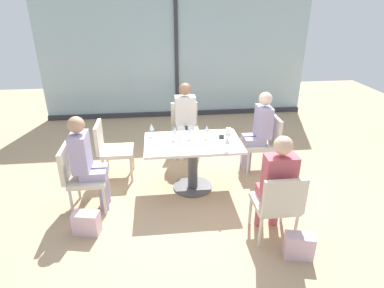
# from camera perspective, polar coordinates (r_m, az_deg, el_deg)

# --- Properties ---
(ground_plane) EXTENTS (12.00, 12.00, 0.00)m
(ground_plane) POSITION_cam_1_polar(r_m,az_deg,el_deg) (4.80, 0.13, -7.57)
(ground_plane) COLOR tan
(window_wall_backdrop) EXTENTS (5.81, 0.10, 2.70)m
(window_wall_backdrop) POSITION_cam_1_polar(r_m,az_deg,el_deg) (7.38, -2.71, 14.00)
(window_wall_backdrop) COLOR #9CB7BC
(window_wall_backdrop) RESTS_ON ground_plane
(dining_table_main) EXTENTS (1.32, 0.82, 0.73)m
(dining_table_main) POSITION_cam_1_polar(r_m,az_deg,el_deg) (4.54, 0.14, -1.77)
(dining_table_main) COLOR silver
(dining_table_main) RESTS_ON ground_plane
(chair_far_right) EXTENTS (0.50, 0.46, 0.87)m
(chair_far_right) POSITION_cam_1_polar(r_m,az_deg,el_deg) (5.23, 12.57, 0.74)
(chair_far_right) COLOR beige
(chair_far_right) RESTS_ON ground_plane
(chair_front_right) EXTENTS (0.46, 0.50, 0.87)m
(chair_front_right) POSITION_cam_1_polar(r_m,az_deg,el_deg) (3.72, 14.75, -9.88)
(chair_front_right) COLOR beige
(chair_front_right) RESTS_ON ground_plane
(chair_side_end) EXTENTS (0.50, 0.46, 0.87)m
(chair_side_end) POSITION_cam_1_polar(r_m,az_deg,el_deg) (4.38, -19.00, -4.95)
(chair_side_end) COLOR beige
(chair_side_end) RESTS_ON ground_plane
(chair_near_window) EXTENTS (0.46, 0.51, 0.87)m
(chair_near_window) POSITION_cam_1_polar(r_m,az_deg,el_deg) (5.65, -1.22, 3.18)
(chair_near_window) COLOR beige
(chair_near_window) RESTS_ON ground_plane
(chair_far_left) EXTENTS (0.50, 0.46, 0.87)m
(chair_far_left) POSITION_cam_1_polar(r_m,az_deg,el_deg) (5.02, -14.06, -0.46)
(chair_far_left) COLOR beige
(chair_far_left) RESTS_ON ground_plane
(person_far_right) EXTENTS (0.39, 0.34, 1.26)m
(person_far_right) POSITION_cam_1_polar(r_m,az_deg,el_deg) (5.12, 11.61, 2.77)
(person_far_right) COLOR #9E93B7
(person_far_right) RESTS_ON ground_plane
(person_front_right) EXTENTS (0.34, 0.39, 1.26)m
(person_front_right) POSITION_cam_1_polar(r_m,az_deg,el_deg) (3.70, 14.51, -6.34)
(person_front_right) COLOR #B24C56
(person_front_right) RESTS_ON ground_plane
(person_side_end) EXTENTS (0.39, 0.34, 1.26)m
(person_side_end) POSITION_cam_1_polar(r_m,az_deg,el_deg) (4.26, -17.94, -2.52)
(person_side_end) COLOR #9E93B7
(person_side_end) RESTS_ON ground_plane
(person_near_window) EXTENTS (0.34, 0.39, 1.26)m
(person_near_window) POSITION_cam_1_polar(r_m,az_deg,el_deg) (5.48, -1.14, 4.75)
(person_near_window) COLOR silver
(person_near_window) RESTS_ON ground_plane
(wine_glass_0) EXTENTS (0.07, 0.07, 0.18)m
(wine_glass_0) POSITION_cam_1_polar(r_m,az_deg,el_deg) (4.64, -7.11, 2.95)
(wine_glass_0) COLOR silver
(wine_glass_0) RESTS_ON dining_table_main
(wine_glass_1) EXTENTS (0.07, 0.07, 0.18)m
(wine_glass_1) POSITION_cam_1_polar(r_m,az_deg,el_deg) (4.19, 6.15, 0.61)
(wine_glass_1) COLOR silver
(wine_glass_1) RESTS_ON dining_table_main
(wine_glass_2) EXTENTS (0.07, 0.07, 0.18)m
(wine_glass_2) POSITION_cam_1_polar(r_m,az_deg,el_deg) (4.49, -3.05, 2.36)
(wine_glass_2) COLOR silver
(wine_glass_2) RESTS_ON dining_table_main
(wine_glass_3) EXTENTS (0.07, 0.07, 0.18)m
(wine_glass_3) POSITION_cam_1_polar(r_m,az_deg,el_deg) (4.54, 2.59, 2.64)
(wine_glass_3) COLOR silver
(wine_glass_3) RESTS_ON dining_table_main
(wine_glass_4) EXTENTS (0.07, 0.07, 0.18)m
(wine_glass_4) POSITION_cam_1_polar(r_m,az_deg,el_deg) (4.52, -0.40, 2.55)
(wine_glass_4) COLOR silver
(wine_glass_4) RESTS_ON dining_table_main
(coffee_cup) EXTENTS (0.08, 0.08, 0.09)m
(coffee_cup) POSITION_cam_1_polar(r_m,az_deg,el_deg) (4.72, 6.38, 2.26)
(coffee_cup) COLOR white
(coffee_cup) RESTS_ON dining_table_main
(cell_phone_on_table) EXTENTS (0.10, 0.16, 0.01)m
(cell_phone_on_table) POSITION_cam_1_polar(r_m,az_deg,el_deg) (4.62, 5.17, 1.24)
(cell_phone_on_table) COLOR black
(cell_phone_on_table) RESTS_ON dining_table_main
(handbag_0) EXTENTS (0.31, 0.18, 0.28)m
(handbag_0) POSITION_cam_1_polar(r_m,az_deg,el_deg) (5.12, 14.77, -4.50)
(handbag_0) COLOR silver
(handbag_0) RESTS_ON ground_plane
(handbag_1) EXTENTS (0.33, 0.22, 0.28)m
(handbag_1) POSITION_cam_1_polar(r_m,az_deg,el_deg) (3.78, 18.14, -16.54)
(handbag_1) COLOR beige
(handbag_1) RESTS_ON ground_plane
(handbag_2) EXTENTS (0.33, 0.22, 0.28)m
(handbag_2) POSITION_cam_1_polar(r_m,az_deg,el_deg) (4.09, -17.92, -13.00)
(handbag_2) COLOR beige
(handbag_2) RESTS_ON ground_plane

